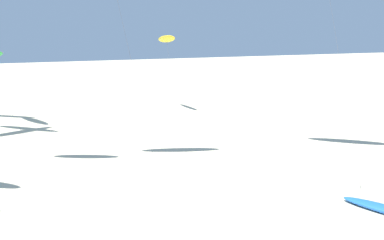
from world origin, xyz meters
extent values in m
ellipsoid|color=yellow|center=(16.07, 56.11, 8.98)|extent=(1.27, 5.56, 1.54)
ellipsoid|color=#EA5193|center=(16.07, 56.11, 9.02)|extent=(0.58, 5.60, 1.00)
cylinder|color=#4C4C51|center=(16.00, 54.16, 4.45)|extent=(0.15, 3.92, 8.90)
cylinder|color=#4C4C51|center=(-3.32, 54.28, 3.53)|extent=(3.54, 9.67, 7.08)
cylinder|color=#4C4C51|center=(4.20, 31.96, 8.92)|extent=(2.05, 6.04, 17.84)
cylinder|color=#4C4C51|center=(18.40, 27.72, 7.30)|extent=(3.03, 8.38, 14.60)
camera|label=1|loc=(-4.47, 2.28, 10.32)|focal=43.28mm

